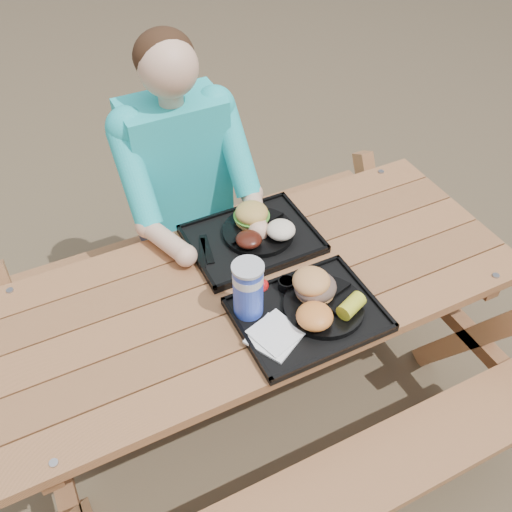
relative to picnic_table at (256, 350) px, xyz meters
name	(u,v)px	position (x,y,z in m)	size (l,w,h in m)	color
ground	(256,402)	(0.00, 0.00, -0.38)	(60.00, 60.00, 0.00)	#999999
picnic_table	(256,350)	(0.00, 0.00, 0.00)	(1.80, 1.49, 0.75)	#999999
tray_near	(308,315)	(0.08, -0.20, 0.39)	(0.45, 0.35, 0.02)	black
tray_far	(252,240)	(0.08, 0.19, 0.39)	(0.45, 0.35, 0.02)	black
plate_near	(324,306)	(0.14, -0.21, 0.41)	(0.26, 0.26, 0.02)	black
plate_far	(258,232)	(0.11, 0.20, 0.41)	(0.26, 0.26, 0.02)	black
napkin_stack	(274,337)	(-0.06, -0.25, 0.40)	(0.14, 0.14, 0.02)	white
soda_cup	(248,290)	(-0.08, -0.11, 0.49)	(0.09, 0.09, 0.19)	blue
condiment_bbq	(286,284)	(0.07, -0.08, 0.41)	(0.06, 0.06, 0.03)	black
condiment_mustard	(309,280)	(0.15, -0.09, 0.41)	(0.04, 0.04, 0.03)	#FBF21B
sandwich	(316,278)	(0.14, -0.15, 0.48)	(0.13, 0.13, 0.13)	#EC9A53
mac_cheese	(315,316)	(0.07, -0.26, 0.44)	(0.11, 0.11, 0.06)	#F69640
corn_cob	(351,306)	(0.20, -0.27, 0.44)	(0.09, 0.09, 0.05)	yellow
cutlery_far	(207,249)	(-0.09, 0.21, 0.40)	(0.03, 0.15, 0.01)	black
burger	(252,209)	(0.11, 0.25, 0.47)	(0.12, 0.12, 0.11)	gold
baked_beans	(249,239)	(0.05, 0.15, 0.44)	(0.09, 0.09, 0.04)	#42150D
potato_salad	(281,230)	(0.17, 0.14, 0.44)	(0.10, 0.10, 0.06)	white
diner	(184,209)	(-0.04, 0.61, 0.27)	(0.48, 0.84, 1.28)	#1C95C7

